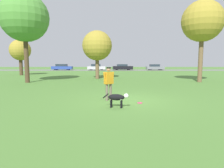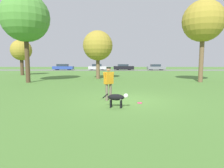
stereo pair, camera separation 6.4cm
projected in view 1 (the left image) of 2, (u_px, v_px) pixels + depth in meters
name	position (u px, v px, depth m)	size (l,w,h in m)	color
ground_plane	(126.00, 100.00, 9.87)	(120.00, 120.00, 0.00)	#4C7A33
far_road_strip	(115.00, 70.00, 43.81)	(120.00, 6.00, 0.01)	slate
person	(109.00, 81.00, 9.80)	(0.58, 0.58, 1.64)	#665B4C
dog	(117.00, 98.00, 8.26)	(1.09, 0.39, 0.61)	black
frisbee	(140.00, 103.00, 9.21)	(0.24, 0.24, 0.02)	#E52366
tree_mid_center	(97.00, 46.00, 21.76)	(3.25, 3.25, 5.25)	brown
tree_near_left	(24.00, 18.00, 17.50)	(4.25, 4.25, 7.88)	#4C3826
tree_far_left	(20.00, 50.00, 27.40)	(2.85, 2.85, 4.89)	#4C3826
tree_near_right	(202.00, 22.00, 17.99)	(3.71, 3.71, 7.39)	brown
parked_car_blue	(62.00, 67.00, 43.79)	(4.49, 1.78, 1.34)	#284293
parked_car_silver	(96.00, 67.00, 43.38)	(3.94, 1.81, 1.35)	#B7B7BC
parked_car_black	(122.00, 67.00, 43.79)	(4.43, 1.95, 1.30)	black
parked_car_grey	(155.00, 67.00, 43.60)	(3.88, 1.87, 1.29)	slate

